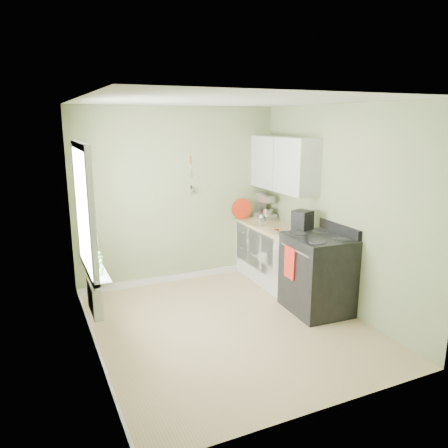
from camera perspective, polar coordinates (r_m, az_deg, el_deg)
name	(u,v)px	position (r m, az deg, el deg)	size (l,w,h in m)	color
floor	(228,327)	(5.57, 0.56, -13.26)	(3.20, 3.60, 0.02)	tan
ceiling	(229,100)	(4.98, 0.64, 15.93)	(3.20, 3.60, 0.02)	white
wall_back	(178,196)	(6.76, -5.97, 3.63)	(3.20, 0.02, 2.70)	#919E6B
wall_left	(86,235)	(4.67, -17.57, -1.37)	(0.02, 3.60, 2.70)	#919E6B
wall_right	(339,209)	(5.96, 14.76, 1.93)	(0.02, 3.60, 2.70)	#919E6B
base_cabinets	(277,257)	(6.80, 6.93, -4.28)	(0.60, 1.60, 0.87)	silver
countertop	(277,228)	(6.67, 6.97, -0.57)	(0.64, 1.60, 0.04)	tan
upper_cabinets	(283,164)	(6.66, 7.75, 7.78)	(0.35, 1.40, 0.80)	silver
window	(83,210)	(4.92, -17.88, 1.73)	(0.06, 1.14, 1.44)	white
window_sill	(95,268)	(5.10, -16.52, -5.58)	(0.18, 1.14, 0.04)	white
radiator	(95,298)	(5.17, -16.53, -9.25)	(0.12, 0.50, 0.35)	white
wall_utensils	(191,182)	(6.76, -4.32, 5.51)	(0.02, 0.14, 0.58)	tan
stove	(318,273)	(5.93, 12.15, -6.29)	(0.79, 0.88, 1.16)	black
stand_mixer	(265,208)	(7.16, 5.36, 2.14)	(0.27, 0.39, 0.44)	#B2B2B7
kettle	(261,221)	(6.67, 4.85, 0.46)	(0.18, 0.11, 0.18)	silver
coffee_maker	(302,225)	(6.11, 10.17, -0.07)	(0.27, 0.28, 0.38)	black
red_tray	(242,209)	(7.13, 2.34, 2.00)	(0.34, 0.34, 0.02)	#AC230B
jar	(277,232)	(6.22, 6.91, -1.04)	(0.07, 0.07, 0.07)	tan
plant_a	(99,262)	(4.76, -15.99, -4.82)	(0.15, 0.10, 0.29)	#447B34
plant_b	(93,251)	(5.19, -16.77, -3.34)	(0.16, 0.13, 0.30)	#447B34
plant_c	(91,248)	(5.33, -16.99, -3.01)	(0.15, 0.15, 0.28)	#447B34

